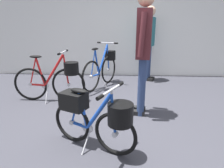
% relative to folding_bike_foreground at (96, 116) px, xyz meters
% --- Properties ---
extents(ground_plane, '(7.55, 7.55, 0.00)m').
position_rel_folding_bike_foreground_xyz_m(ground_plane, '(0.26, 0.58, -0.40)').
color(ground_plane, '#38383F').
extents(back_wall, '(7.55, 0.10, 2.73)m').
position_rel_folding_bike_foreground_xyz_m(back_wall, '(0.26, 3.42, 0.96)').
color(back_wall, white).
rests_on(back_wall, ground_plane).
extents(folding_bike_foreground, '(0.99, 0.59, 0.75)m').
position_rel_folding_bike_foreground_xyz_m(folding_bike_foreground, '(0.00, 0.00, 0.00)').
color(folding_bike_foreground, black).
rests_on(folding_bike_foreground, ground_plane).
extents(display_bike_left, '(1.32, 0.53, 0.92)m').
position_rel_folding_bike_foreground_xyz_m(display_bike_left, '(-0.93, 1.40, 0.02)').
color(display_bike_left, black).
rests_on(display_bike_left, ground_plane).
extents(display_bike_right, '(0.69, 1.31, 0.99)m').
position_rel_folding_bike_foreground_xyz_m(display_bike_right, '(-0.16, 2.39, 0.05)').
color(display_bike_right, black).
rests_on(display_bike_right, ground_plane).
extents(visitor_near_wall, '(0.31, 0.53, 1.82)m').
position_rel_folding_bike_foreground_xyz_m(visitor_near_wall, '(0.58, 0.95, 0.66)').
color(visitor_near_wall, navy).
rests_on(visitor_near_wall, ground_plane).
extents(visitor_browsing, '(0.36, 0.49, 1.79)m').
position_rel_folding_bike_foreground_xyz_m(visitor_browsing, '(0.93, 2.93, 0.64)').
color(visitor_browsing, navy).
rests_on(visitor_browsing, ground_plane).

